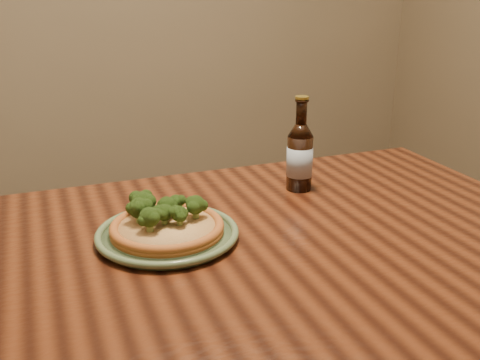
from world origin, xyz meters
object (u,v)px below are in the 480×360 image
object	(u,v)px
table	(173,311)
pizza	(166,224)
beer_bottle	(300,156)
plate	(167,234)

from	to	relation	value
table	pizza	xyz separation A→B (m)	(0.02, 0.10, 0.12)
beer_bottle	table	bearing A→B (deg)	-137.41
plate	pizza	size ratio (longest dim) A/B	1.26
pizza	beer_bottle	bearing A→B (deg)	22.83
beer_bottle	plate	bearing A→B (deg)	-148.24
pizza	beer_bottle	size ratio (longest dim) A/B	0.98
table	plate	xyz separation A→B (m)	(0.02, 0.10, 0.10)
pizza	beer_bottle	distance (m)	0.38
plate	pizza	bearing A→B (deg)	105.15
table	beer_bottle	size ratio (longest dim) A/B	7.36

